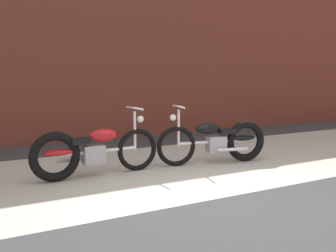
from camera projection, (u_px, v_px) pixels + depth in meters
The scene contains 5 objects.
ground_plane at pixel (227, 197), 4.61m from camera, with size 80.00×80.00×0.00m, color #38383A.
sidewalk_slab at pixel (163, 167), 6.14m from camera, with size 36.00×3.50×0.01m, color #B2ADA3.
brick_building_wall at pixel (97, 41), 8.85m from camera, with size 36.00×0.50×4.71m, color brown.
motorcycle_red at pixel (88, 151), 5.50m from camera, with size 2.01×0.58×1.03m.
motorcycle_black at pixel (220, 141), 6.43m from camera, with size 1.99×0.70×1.03m.
Camera 1 is at (-2.76, -3.58, 1.48)m, focal length 39.40 mm.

